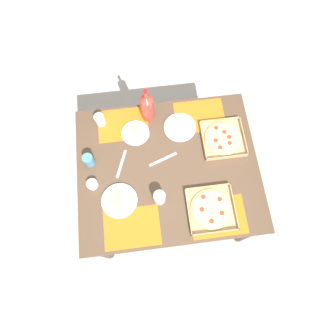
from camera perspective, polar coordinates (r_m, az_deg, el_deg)
ground_plane at (r=2.78m, az=0.00°, el=-5.23°), size 6.00×6.00×0.00m
dining_table at (r=2.16m, az=0.00°, el=-1.03°), size 1.25×1.05×0.76m
placemat_near_left at (r=2.23m, az=6.06°, el=9.88°), size 0.36×0.26×0.00m
placemat_near_right at (r=2.21m, az=-8.57°, el=8.24°), size 0.36×0.26×0.00m
placemat_far_left at (r=1.99m, az=9.54°, el=-9.13°), size 0.36×0.26×0.00m
placemat_far_right at (r=1.96m, az=-6.91°, el=-11.21°), size 0.36×0.26×0.00m
pizza_box_corner_right at (r=1.98m, az=8.23°, el=-7.82°), size 0.31×0.31×0.04m
pizza_box_corner_left at (r=2.16m, az=10.47°, el=5.52°), size 0.30×0.30×0.04m
plate_far_right at (r=2.00m, az=-9.35°, el=-6.17°), size 0.24×0.24×0.03m
plate_far_left at (r=2.15m, az=-6.26°, el=6.69°), size 0.20×0.20×0.03m
plate_near_right at (r=2.16m, az=2.28°, el=7.71°), size 0.23×0.23×0.02m
soda_bottle at (r=2.11m, az=-4.00°, el=11.59°), size 0.09×0.09×0.32m
cup_clear_right at (r=1.94m, az=-1.63°, el=-5.67°), size 0.08×0.08×0.10m
cup_red at (r=2.09m, az=-14.90°, el=1.46°), size 0.07×0.07×0.09m
cup_spare at (r=2.20m, az=-12.87°, el=8.97°), size 0.07×0.07×0.09m
condiment_bowl at (r=2.05m, az=-14.26°, el=-3.04°), size 0.07×0.07×0.04m
knife_by_far_right at (r=2.08m, az=-8.91°, el=0.78°), size 0.09×0.20×0.00m
knife_by_far_left at (r=2.07m, az=-0.98°, el=1.67°), size 0.20×0.09×0.00m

